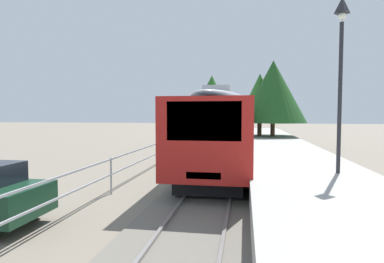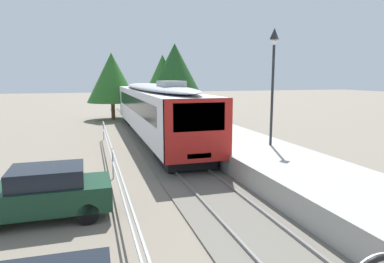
{
  "view_description": "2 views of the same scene",
  "coord_description": "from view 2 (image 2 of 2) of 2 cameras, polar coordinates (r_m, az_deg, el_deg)",
  "views": [
    {
      "loc": [
        1.14,
        11.04,
        2.73
      ],
      "look_at": [
        -1.0,
        23.87,
        2.0
      ],
      "focal_mm": 29.5,
      "sensor_mm": 36.0,
      "label": 1
    },
    {
      "loc": [
        -4.08,
        7.3,
        4.07
      ],
      "look_at": [
        0.0,
        20.87,
        1.8
      ],
      "focal_mm": 31.83,
      "sensor_mm": 36.0,
      "label": 2
    }
  ],
  "objects": [
    {
      "name": "parked_hatchback_dark_green",
      "position": [
        10.82,
        -23.99,
        -9.35
      ],
      "size": [
        4.02,
        1.8,
        1.53
      ],
      "color": "#143823",
      "rests_on": "ground"
    },
    {
      "name": "tree_behind_station_far",
      "position": [
        31.34,
        -4.93,
        9.1
      ],
      "size": [
        3.74,
        3.74,
        6.08
      ],
      "color": "brown",
      "rests_on": "ground"
    },
    {
      "name": "tree_distant_left",
      "position": [
        31.19,
        -2.89,
        9.93
      ],
      "size": [
        5.35,
        5.35,
        7.06
      ],
      "color": "brown",
      "rests_on": "ground"
    },
    {
      "name": "station_platform",
      "position": [
        16.82,
        9.55,
        -3.45
      ],
      "size": [
        3.9,
        60.0,
        0.9
      ],
      "primitive_type": "cube",
      "color": "#A8A59E",
      "rests_on": "ground"
    },
    {
      "name": "ground_plane",
      "position": [
        15.29,
        -12.16,
        -6.54
      ],
      "size": [
        160.0,
        160.0,
        0.0
      ],
      "primitive_type": "plane",
      "color": "slate"
    },
    {
      "name": "platform_lamp_mid_platform",
      "position": [
        16.21,
        13.47,
        10.81
      ],
      "size": [
        0.34,
        0.34,
        5.35
      ],
      "color": "#232328",
      "rests_on": "station_platform"
    },
    {
      "name": "track_rails",
      "position": [
        15.78,
        -1.19,
        -5.72
      ],
      "size": [
        3.2,
        60.0,
        0.14
      ],
      "color": "#6B665B",
      "rests_on": "ground"
    },
    {
      "name": "tree_behind_carpark",
      "position": [
        33.68,
        -13.27,
        8.77
      ],
      "size": [
        4.8,
        4.8,
        6.36
      ],
      "color": "brown",
      "rests_on": "ground"
    },
    {
      "name": "commuter_train",
      "position": [
        22.54,
        -6.27,
        4.15
      ],
      "size": [
        2.82,
        19.28,
        3.74
      ],
      "color": "silver",
      "rests_on": "track_rails"
    }
  ]
}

